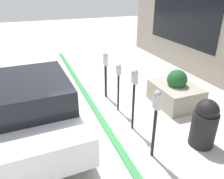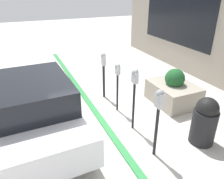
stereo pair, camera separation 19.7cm
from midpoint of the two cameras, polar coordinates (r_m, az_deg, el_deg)
ground_plane at (r=5.76m, az=-2.41°, el=-8.85°), size 40.00×40.00×0.00m
curb_strip at (r=5.73m, az=-3.17°, el=-8.86°), size 13.84×0.16×0.04m
parking_meter_nearest at (r=4.30m, az=10.68°, el=-5.76°), size 0.17×0.14×1.51m
parking_meter_second at (r=5.04m, az=4.79°, el=0.79°), size 0.18×0.15×1.58m
parking_meter_middle at (r=5.88m, az=0.50°, el=3.13°), size 0.16×0.14×1.40m
parking_meter_fourth at (r=6.69m, az=-3.06°, el=5.44°), size 0.17×0.14×1.45m
planter_box at (r=6.77m, az=14.89°, el=-0.41°), size 1.40×1.13×1.09m
parked_car_front at (r=5.19m, az=-21.04°, el=-4.53°), size 3.90×1.92×1.50m
trash_bin at (r=5.21m, az=22.03°, el=-7.62°), size 0.54×0.54×1.12m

